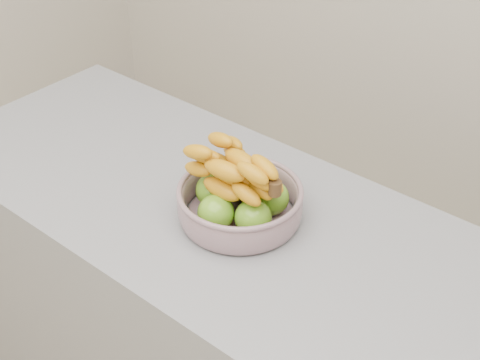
# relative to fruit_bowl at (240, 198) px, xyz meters

# --- Properties ---
(fruit_bowl) EXTENTS (0.27, 0.27, 0.17)m
(fruit_bowl) POSITION_rel_fruit_bowl_xyz_m (0.00, 0.00, 0.00)
(fruit_bowl) COLOR #95A6B3
(fruit_bowl) RESTS_ON counter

